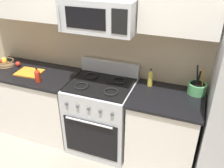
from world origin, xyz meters
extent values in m
cube|color=tan|center=(0.00, 1.08, 1.30)|extent=(8.00, 0.10, 2.60)
cube|color=silver|center=(-1.01, 0.68, 0.44)|extent=(1.20, 0.62, 0.88)
cube|color=black|center=(-1.01, 0.68, 0.90)|extent=(1.24, 0.66, 0.03)
cube|color=#B2B5BA|center=(0.00, 0.68, 0.46)|extent=(0.76, 0.66, 0.91)
cube|color=black|center=(0.00, 0.34, 0.36)|extent=(0.67, 0.01, 0.51)
cylinder|color=#B2B5BA|center=(0.00, 0.32, 0.62)|extent=(0.57, 0.02, 0.02)
cube|color=black|center=(0.00, 0.68, 0.92)|extent=(0.73, 0.59, 0.02)
cube|color=#B2B5BA|center=(0.00, 0.98, 1.00)|extent=(0.76, 0.06, 0.18)
torus|color=black|center=(-0.18, 0.54, 0.93)|extent=(0.17, 0.17, 0.02)
torus|color=black|center=(0.18, 0.54, 0.93)|extent=(0.17, 0.17, 0.02)
torus|color=black|center=(-0.18, 0.81, 0.93)|extent=(0.17, 0.17, 0.02)
torus|color=black|center=(0.18, 0.81, 0.93)|extent=(0.17, 0.17, 0.02)
cylinder|color=#4C4C51|center=(-0.27, 0.33, 0.79)|extent=(0.04, 0.02, 0.04)
cylinder|color=#4C4C51|center=(-0.14, 0.33, 0.79)|extent=(0.04, 0.02, 0.04)
cylinder|color=#4C4C51|center=(0.00, 0.33, 0.79)|extent=(0.04, 0.02, 0.04)
cylinder|color=#4C4C51|center=(0.14, 0.33, 0.79)|extent=(0.04, 0.02, 0.04)
cylinder|color=#4C4C51|center=(0.27, 0.33, 0.79)|extent=(0.04, 0.02, 0.04)
cube|color=silver|center=(0.78, 0.68, 0.44)|extent=(0.74, 0.62, 0.88)
cube|color=black|center=(0.78, 0.68, 0.90)|extent=(0.78, 0.66, 0.03)
cube|color=#B2B5BA|center=(0.00, 0.71, 1.72)|extent=(0.77, 0.40, 0.33)
cube|color=black|center=(-0.07, 0.51, 1.72)|extent=(0.43, 0.01, 0.21)
cube|color=black|center=(0.28, 0.51, 1.72)|extent=(0.15, 0.01, 0.23)
cylinder|color=#B2B5BA|center=(-0.35, 0.48, 1.72)|extent=(0.02, 0.02, 0.23)
cylinder|color=#59AD66|center=(1.06, 0.88, 0.97)|extent=(0.20, 0.20, 0.12)
cylinder|color=black|center=(1.06, 0.88, 0.98)|extent=(0.16, 0.16, 0.10)
cylinder|color=orange|center=(1.10, 0.84, 1.09)|extent=(0.07, 0.07, 0.31)
cylinder|color=black|center=(1.05, 0.87, 1.09)|extent=(0.06, 0.08, 0.30)
cylinder|color=black|center=(1.06, 0.88, 1.05)|extent=(0.04, 0.03, 0.24)
cone|color=brown|center=(-1.43, 0.73, 0.94)|extent=(0.21, 0.21, 0.07)
torus|color=brown|center=(-1.43, 0.73, 0.98)|extent=(0.22, 0.22, 0.01)
sphere|color=red|center=(-1.47, 0.72, 0.97)|extent=(0.06, 0.06, 0.06)
sphere|color=orange|center=(-1.42, 0.70, 0.97)|extent=(0.07, 0.07, 0.07)
sphere|color=yellow|center=(-1.46, 0.74, 0.97)|extent=(0.08, 0.08, 0.08)
sphere|color=red|center=(-1.25, 0.76, 0.94)|extent=(0.07, 0.07, 0.07)
cube|color=orange|center=(-0.98, 0.64, 0.92)|extent=(0.33, 0.27, 0.02)
cylinder|color=red|center=(-0.74, 0.49, 0.97)|extent=(0.07, 0.07, 0.13)
cone|color=red|center=(-0.74, 0.49, 1.06)|extent=(0.06, 0.06, 0.04)
cylinder|color=black|center=(-0.74, 0.49, 1.08)|extent=(0.03, 0.03, 0.01)
cylinder|color=gold|center=(0.54, 0.87, 0.99)|extent=(0.06, 0.06, 0.16)
cone|color=gold|center=(0.54, 0.87, 1.09)|extent=(0.05, 0.05, 0.04)
cylinder|color=black|center=(0.54, 0.87, 1.12)|extent=(0.02, 0.02, 0.01)
camera|label=1|loc=(1.00, -1.59, 2.30)|focal=38.80mm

